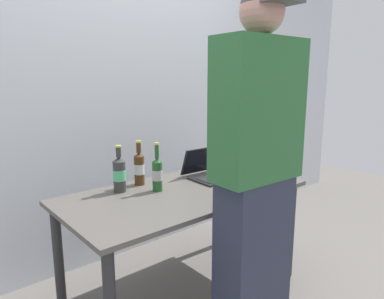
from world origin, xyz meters
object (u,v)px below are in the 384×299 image
beer_bottle_dark (157,173)px  beer_bottle_green (139,168)px  laptop (211,172)px  person_figure (255,175)px  beer_bottle_amber (119,174)px  coffee_mug (248,168)px

beer_bottle_dark → beer_bottle_green: beer_bottle_dark is taller
laptop → person_figure: size_ratio=0.18×
beer_bottle_green → laptop: bearing=-20.8°
beer_bottle_amber → person_figure: person_figure is taller
laptop → beer_bottle_amber: bearing=168.4°
beer_bottle_amber → person_figure: (0.32, -0.79, 0.10)m
beer_bottle_dark → laptop: bearing=0.7°
coffee_mug → laptop: bearing=154.0°
coffee_mug → person_figure: bearing=-137.4°
laptop → beer_bottle_dark: (-0.46, -0.01, 0.07)m
laptop → coffee_mug: 0.28m
beer_bottle_dark → coffee_mug: beer_bottle_dark is taller
coffee_mug → beer_bottle_amber: bearing=164.0°
beer_bottle_amber → laptop: bearing=-11.6°
person_figure → coffee_mug: person_figure is taller
beer_bottle_amber → coffee_mug: beer_bottle_amber is taller
laptop → coffee_mug: laptop is taller
laptop → beer_bottle_amber: size_ratio=1.15×
person_figure → beer_bottle_dark: bearing=101.4°
beer_bottle_green → coffee_mug: bearing=-22.7°
beer_bottle_green → person_figure: bearing=-80.1°
beer_bottle_dark → coffee_mug: (0.71, -0.12, -0.06)m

